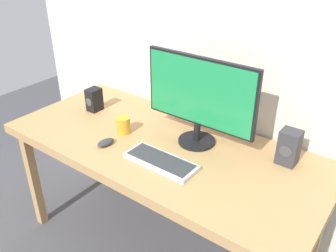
{
  "coord_description": "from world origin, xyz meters",
  "views": [
    {
      "loc": [
        1.0,
        -1.28,
        1.77
      ],
      "look_at": [
        0.04,
        0.0,
        0.89
      ],
      "focal_mm": 38.3,
      "sensor_mm": 36.0,
      "label": 1
    }
  ],
  "objects_px": {
    "coffee_mug": "(123,125)",
    "mouse": "(106,142)",
    "desk": "(162,154)",
    "keyboard_primary": "(161,161)",
    "speaker_left": "(94,100)",
    "speaker_right": "(289,147)",
    "monitor": "(199,97)"
  },
  "relations": [
    {
      "from": "speaker_right",
      "to": "speaker_left",
      "type": "distance_m",
      "value": 1.19
    },
    {
      "from": "speaker_left",
      "to": "desk",
      "type": "bearing_deg",
      "value": -6.7
    },
    {
      "from": "desk",
      "to": "keyboard_primary",
      "type": "xyz_separation_m",
      "value": [
        0.11,
        -0.15,
        0.08
      ]
    },
    {
      "from": "mouse",
      "to": "speaker_right",
      "type": "xyz_separation_m",
      "value": [
        0.82,
        0.41,
        0.07
      ]
    },
    {
      "from": "speaker_right",
      "to": "coffee_mug",
      "type": "height_order",
      "value": "speaker_right"
    },
    {
      "from": "desk",
      "to": "speaker_left",
      "type": "relative_size",
      "value": 12.17
    },
    {
      "from": "desk",
      "to": "mouse",
      "type": "relative_size",
      "value": 17.31
    },
    {
      "from": "speaker_right",
      "to": "coffee_mug",
      "type": "distance_m",
      "value": 0.88
    },
    {
      "from": "speaker_right",
      "to": "speaker_left",
      "type": "relative_size",
      "value": 1.23
    },
    {
      "from": "keyboard_primary",
      "to": "coffee_mug",
      "type": "height_order",
      "value": "coffee_mug"
    },
    {
      "from": "keyboard_primary",
      "to": "coffee_mug",
      "type": "distance_m",
      "value": 0.37
    },
    {
      "from": "speaker_left",
      "to": "coffee_mug",
      "type": "relative_size",
      "value": 1.54
    },
    {
      "from": "mouse",
      "to": "coffee_mug",
      "type": "distance_m",
      "value": 0.16
    },
    {
      "from": "coffee_mug",
      "to": "monitor",
      "type": "bearing_deg",
      "value": 23.25
    },
    {
      "from": "mouse",
      "to": "speaker_left",
      "type": "height_order",
      "value": "speaker_left"
    },
    {
      "from": "speaker_right",
      "to": "speaker_left",
      "type": "bearing_deg",
      "value": -172.49
    },
    {
      "from": "speaker_left",
      "to": "mouse",
      "type": "bearing_deg",
      "value": -35.82
    },
    {
      "from": "desk",
      "to": "coffee_mug",
      "type": "height_order",
      "value": "coffee_mug"
    },
    {
      "from": "coffee_mug",
      "to": "mouse",
      "type": "bearing_deg",
      "value": -84.3
    },
    {
      "from": "speaker_left",
      "to": "speaker_right",
      "type": "bearing_deg",
      "value": 7.51
    },
    {
      "from": "desk",
      "to": "speaker_right",
      "type": "distance_m",
      "value": 0.66
    },
    {
      "from": "speaker_right",
      "to": "speaker_left",
      "type": "height_order",
      "value": "speaker_right"
    },
    {
      "from": "mouse",
      "to": "desk",
      "type": "bearing_deg",
      "value": 47.09
    },
    {
      "from": "desk",
      "to": "mouse",
      "type": "bearing_deg",
      "value": -140.38
    },
    {
      "from": "mouse",
      "to": "monitor",
      "type": "bearing_deg",
      "value": 48.31
    },
    {
      "from": "speaker_left",
      "to": "coffee_mug",
      "type": "distance_m",
      "value": 0.36
    },
    {
      "from": "desk",
      "to": "keyboard_primary",
      "type": "bearing_deg",
      "value": -53.31
    },
    {
      "from": "monitor",
      "to": "speaker_left",
      "type": "distance_m",
      "value": 0.75
    },
    {
      "from": "desk",
      "to": "keyboard_primary",
      "type": "distance_m",
      "value": 0.2
    },
    {
      "from": "desk",
      "to": "speaker_right",
      "type": "bearing_deg",
      "value": 20.55
    },
    {
      "from": "monitor",
      "to": "coffee_mug",
      "type": "height_order",
      "value": "monitor"
    },
    {
      "from": "keyboard_primary",
      "to": "speaker_left",
      "type": "height_order",
      "value": "speaker_left"
    }
  ]
}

